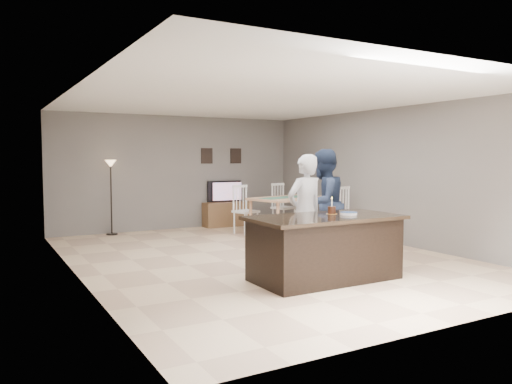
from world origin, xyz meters
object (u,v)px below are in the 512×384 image
television (226,191)px  floor_lamp (111,177)px  kitchen_island (325,248)px  birthday_cake (332,210)px  man (323,203)px  woman (305,212)px  tv_console (227,214)px  plate_stack (348,213)px  dining_table (290,204)px

television → floor_lamp: bearing=1.0°
kitchen_island → birthday_cake: 0.57m
man → birthday_cake: (-0.70, -1.13, 0.03)m
woman → birthday_cake: woman is taller
tv_console → woman: size_ratio=0.68×
kitchen_island → tv_console: bearing=77.8°
tv_console → man: size_ratio=0.65×
plate_stack → man: bearing=67.3°
kitchen_island → woman: (0.14, 0.68, 0.43)m
plate_stack → dining_table: bearing=68.8°
man → dining_table: bearing=-126.6°
kitchen_island → man: bearing=53.9°
television → dining_table: (0.60, -2.01, -0.17)m
tv_console → dining_table: size_ratio=0.51×
man → birthday_cake: bearing=41.9°
man → kitchen_island: bearing=37.6°
floor_lamp → plate_stack: bearing=-70.4°
kitchen_island → woman: 0.82m
woman → floor_lamp: bearing=-76.3°
birthday_cake → dining_table: 3.83m
birthday_cake → plate_stack: (0.14, -0.20, -0.04)m
television → birthday_cake: 5.58m
man → birthday_cake: man is taller
man → tv_console: bearing=-110.0°
kitchen_island → dining_table: 4.06m
television → plate_stack: size_ratio=3.71×
birthday_cake → television: bearing=80.0°
floor_lamp → dining_table: bearing=-29.7°
television → floor_lamp: floor_lamp is taller
plate_stack → birthday_cake: bearing=125.0°
kitchen_island → floor_lamp: 5.88m
tv_console → plate_stack: plate_stack is taller
man → birthday_cake: 1.33m
kitchen_island → dining_table: (1.80, 3.63, 0.24)m
birthday_cake → dining_table: bearing=65.8°
tv_console → television: size_ratio=1.31×
plate_stack → floor_lamp: size_ratio=0.15×
woman → dining_table: size_ratio=0.75×
tv_console → floor_lamp: bearing=179.6°
man → floor_lamp: man is taller
kitchen_island → television: bearing=78.0°
kitchen_island → dining_table: bearing=63.6°
television → floor_lamp: size_ratio=0.55×
man → plate_stack: 1.44m
birthday_cake → kitchen_island: bearing=-147.5°
woman → man: man is taller
dining_table → birthday_cake: bearing=-128.0°
television → birthday_cake: birthday_cake is taller
plate_stack → floor_lamp: (-2.01, 5.64, 0.37)m
television → plate_stack: 5.75m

